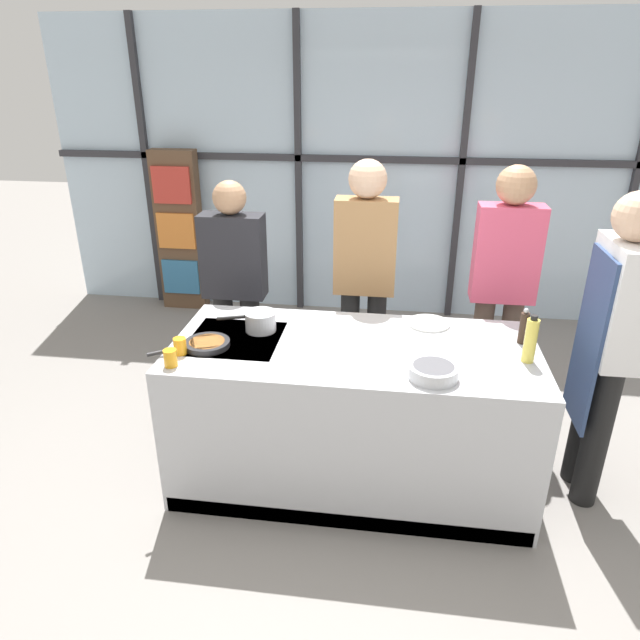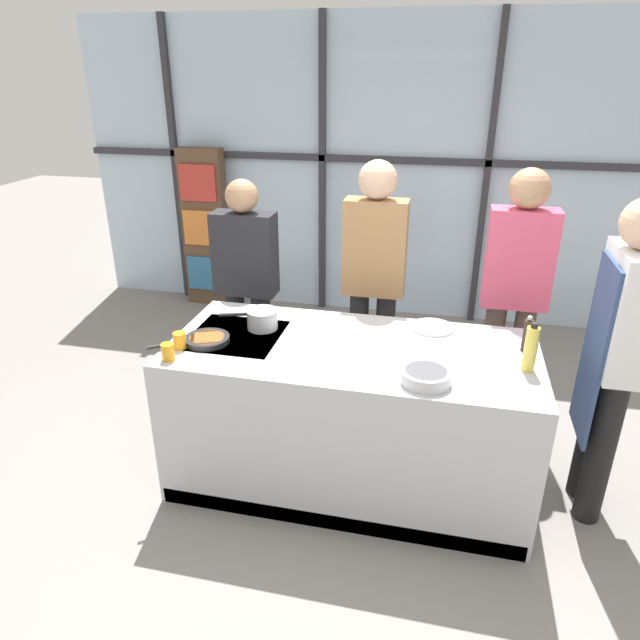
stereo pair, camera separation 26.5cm
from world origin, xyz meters
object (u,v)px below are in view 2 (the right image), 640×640
spectator_far_left (246,279)px  juice_glass_far (180,341)px  saucepan (262,319)px  juice_glass_near (168,352)px  spectator_center_right (515,285)px  white_plate (432,327)px  frying_pan (206,339)px  oil_bottle (531,348)px  mixing_bowl (426,376)px  pepper_grinder (527,335)px  spectator_center_left (374,273)px  chef (617,347)px

spectator_far_left → juice_glass_far: spectator_far_left is taller
saucepan → juice_glass_near: size_ratio=3.63×
spectator_center_right → white_plate: size_ratio=6.92×
juice_glass_near → frying_pan: bearing=65.8°
spectator_center_right → oil_bottle: spectator_center_right is taller
spectator_far_left → juice_glass_far: size_ratio=17.66×
spectator_far_left → mixing_bowl: 1.78m
pepper_grinder → oil_bottle: bearing=-92.5°
spectator_far_left → spectator_center_left: size_ratio=0.91×
chef → spectator_center_left: (-1.36, 0.79, 0.02)m
frying_pan → oil_bottle: 1.76m
chef → frying_pan: 2.20m
juice_glass_far → spectator_far_left: bearing=89.8°
mixing_bowl → oil_bottle: size_ratio=0.95×
white_plate → juice_glass_near: bearing=-152.1°
oil_bottle → pepper_grinder: oil_bottle is taller
spectator_center_left → juice_glass_near: spectator_center_left is taller
chef → juice_glass_near: bearing=100.5°
mixing_bowl → oil_bottle: bearing=25.9°
spectator_center_right → juice_glass_near: 2.22m
spectator_center_left → oil_bottle: size_ratio=6.77×
chef → saucepan: chef is taller
spectator_far_left → saucepan: bearing=116.3°
spectator_far_left → juice_glass_far: 1.08m
saucepan → frying_pan: bearing=-135.1°
spectator_center_right → spectator_center_left: bearing=0.0°
frying_pan → chef: bearing=4.9°
frying_pan → juice_glass_near: 0.26m
juice_glass_far → juice_glass_near: bearing=-90.0°
chef → spectator_far_left: 2.43m
spectator_center_left → mixing_bowl: spectator_center_left is taller
spectator_far_left → frying_pan: bearing=96.1°
white_plate → juice_glass_far: bearing=-156.9°
chef → juice_glass_far: bearing=97.1°
spectator_center_right → frying_pan: (-1.75, -0.98, -0.12)m
mixing_bowl → saucepan: bearing=156.5°
spectator_far_left → white_plate: (1.35, -0.50, -0.02)m
pepper_grinder → saucepan: bearing=-178.5°
juice_glass_near → mixing_bowl: bearing=2.6°
spectator_center_left → spectator_center_right: size_ratio=1.01×
frying_pan → oil_bottle: oil_bottle is taller
saucepan → juice_glass_near: (-0.36, -0.49, -0.02)m
mixing_bowl → juice_glass_far: size_ratio=2.72×
juice_glass_far → chef: bearing=7.1°
saucepan → oil_bottle: (1.50, -0.19, 0.06)m
mixing_bowl → oil_bottle: oil_bottle is taller
white_plate → mixing_bowl: mixing_bowl is taller
juice_glass_far → spectator_center_right: bearing=30.2°
pepper_grinder → juice_glass_far: 1.91m
white_plate → frying_pan: bearing=-159.0°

